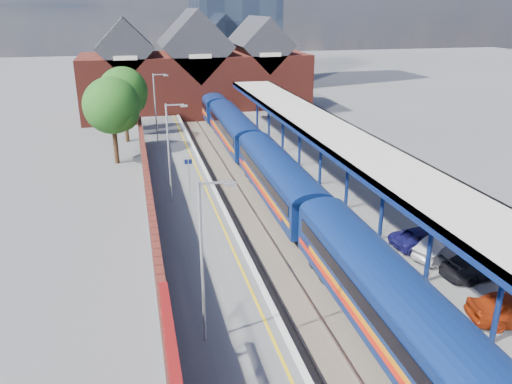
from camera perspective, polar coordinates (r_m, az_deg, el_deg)
The scene contains 21 objects.
ground at distance 44.49m, azimuth -2.05°, elevation 2.08°, with size 240.00×240.00×0.00m, color #5B5B5E.
ballast_bed at distance 35.38m, azimuth 1.33°, elevation -2.86°, with size 6.00×76.00×0.06m, color #473D33.
rails at distance 35.35m, azimuth 1.33°, elevation -2.72°, with size 4.51×76.00×0.14m.
left_platform at distance 34.27m, azimuth -7.59°, elevation -2.99°, with size 5.00×76.00×1.00m, color #565659.
right_platform at distance 37.12m, azimuth 10.31°, elevation -1.26°, with size 6.00×76.00×1.00m, color #565659.
coping_left at distance 34.36m, azimuth -3.74°, elevation -1.83°, with size 0.30×76.00×0.05m, color silver.
coping_right at distance 35.90m, azimuth 6.20°, elevation -0.90°, with size 0.30×76.00×0.05m, color silver.
yellow_line at distance 34.28m, azimuth -4.72°, elevation -1.95°, with size 0.14×76.00×0.01m, color yellow.
train at distance 44.83m, azimuth -0.39°, elevation 5.07°, with size 3.05×65.94×3.45m.
canopy at distance 37.19m, azimuth 8.83°, elevation 6.57°, with size 4.50×52.00×4.48m.
lamp_post_b at distance 19.68m, azimuth -5.84°, elevation -7.06°, with size 1.48×0.18×7.00m.
lamp_post_c at distance 34.60m, azimuth -9.75°, elevation 5.02°, with size 1.48×0.18×7.00m.
lamp_post_d at distance 50.19m, azimuth -11.29°, elevation 9.72°, with size 1.48×0.18×7.00m.
platform_sign at distance 37.28m, azimuth -7.71°, elevation 2.56°, with size 0.55×0.08×2.50m.
brick_wall at distance 27.44m, azimuth -11.58°, elevation -4.97°, with size 0.35×50.00×3.86m.
station_building at distance 70.38m, azimuth -6.99°, elevation 13.35°, with size 30.00×12.12×13.78m.
tree_near at distance 48.05m, azimuth -15.98°, elevation 9.30°, with size 5.20×5.20×8.10m.
tree_far at distance 55.91m, azimuth -14.78°, elevation 10.90°, with size 5.20×5.20×8.10m.
parked_car_silver at distance 29.39m, azimuth 20.48°, elevation -5.94°, with size 1.31×3.75×1.24m, color silver.
parked_car_dark at distance 28.27m, azimuth 24.27°, elevation -7.56°, with size 1.76×4.33×1.26m, color black.
parked_car_blue at distance 30.38m, azimuth 18.64°, elevation -4.96°, with size 1.83×3.98×1.10m, color #161557.
Camera 1 is at (-8.61, -11.31, 14.07)m, focal length 35.00 mm.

